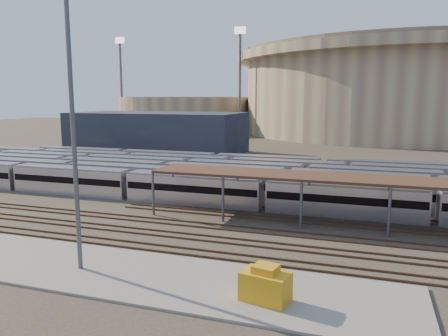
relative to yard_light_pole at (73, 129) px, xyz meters
name	(u,v)px	position (x,y,z in m)	size (l,w,h in m)	color
ground	(214,224)	(5.65, 15.48, -11.20)	(420.00, 420.00, 0.00)	#383026
apron	(91,268)	(0.65, 0.48, -11.10)	(50.00, 9.00, 0.20)	gray
subway_trains	(287,180)	(10.18, 33.98, -9.40)	(127.91, 23.90, 3.60)	silver
inspection_shed	(436,185)	(27.65, 19.48, -6.21)	(60.30, 6.00, 5.30)	#545559
empty_tracks	(197,237)	(5.65, 10.48, -11.11)	(170.00, 9.62, 0.18)	#4C3323
stadium	(399,90)	(30.65, 155.48, 5.27)	(124.00, 124.00, 32.50)	tan
secondary_arena	(186,114)	(-54.35, 145.48, -4.20)	(56.00, 56.00, 14.00)	tan
service_building	(158,133)	(-29.35, 70.48, -6.20)	(42.00, 20.00, 10.00)	#1E232D
floodlight_0	(240,78)	(-24.35, 125.48, 9.45)	(4.00, 1.00, 38.40)	#545559
floodlight_1	(121,81)	(-79.35, 135.48, 9.45)	(4.00, 1.00, 38.40)	#545559
floodlight_3	(314,82)	(-4.35, 175.48, 9.45)	(4.00, 1.00, 38.40)	#545559
yard_light_pole	(73,129)	(0.00, 0.00, 0.00)	(0.82, 0.36, 21.83)	#545559
yellow_equipment	(265,286)	(15.17, -0.79, -10.02)	(3.13, 1.96, 1.96)	#CA8F13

